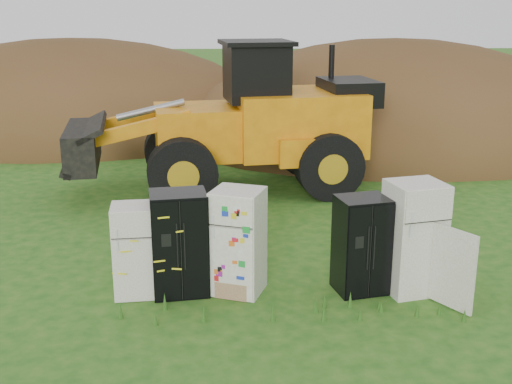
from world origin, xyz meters
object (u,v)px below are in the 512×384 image
fridge_leftmost (134,250)px  fridge_sticker (238,241)px  wheel_loader (219,118)px  fridge_black_side (179,243)px  fridge_black_right (361,245)px  fridge_open_door (413,238)px

fridge_leftmost → fridge_sticker: fridge_sticker is taller
fridge_leftmost → wheel_loader: wheel_loader is taller
wheel_loader → fridge_leftmost: bearing=-110.6°
fridge_black_side → fridge_sticker: (0.97, 0.00, 0.02)m
fridge_black_right → fridge_open_door: size_ratio=0.86×
fridge_black_right → wheel_loader: wheel_loader is taller
wheel_loader → fridge_black_right: bearing=-76.9°
fridge_black_side → wheel_loader: size_ratio=0.22×
fridge_black_right → fridge_open_door: 0.86m
fridge_open_door → wheel_loader: (-3.31, 6.16, 0.95)m
fridge_black_side → fridge_open_door: 3.86m
fridge_black_right → wheel_loader: (-2.46, 6.13, 1.07)m
fridge_open_door → fridge_black_right: bearing=164.3°
fridge_black_right → fridge_open_door: (0.85, -0.03, 0.13)m
wheel_loader → fridge_black_side: bearing=-103.9°
fridge_open_door → fridge_sticker: bearing=164.8°
fridge_black_side → fridge_open_door: fridge_open_door is taller
fridge_sticker → wheel_loader: 6.18m
fridge_black_right → fridge_black_side: bearing=166.3°
fridge_black_right → fridge_sticker: bearing=165.9°
fridge_leftmost → wheel_loader: size_ratio=0.20×
fridge_sticker → fridge_open_door: bearing=18.4°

